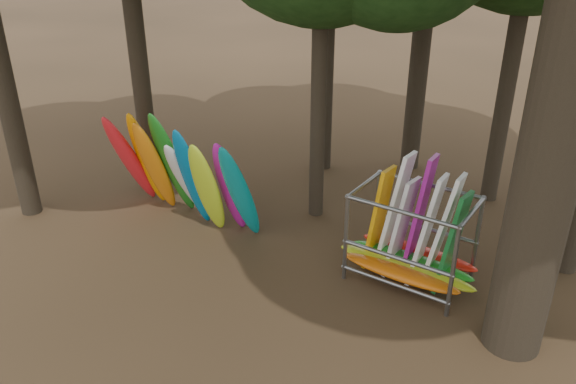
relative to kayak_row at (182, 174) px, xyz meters
The scene contains 3 objects.
ground 3.88m from the kayak_row, 14.56° to the right, with size 120.00×120.00×0.00m, color #47331E.
kayak_row is the anchor object (origin of this frame).
storage_rack 5.96m from the kayak_row, ahead, with size 3.14×1.56×2.83m.
Camera 1 is at (6.01, -8.35, 7.13)m, focal length 35.00 mm.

